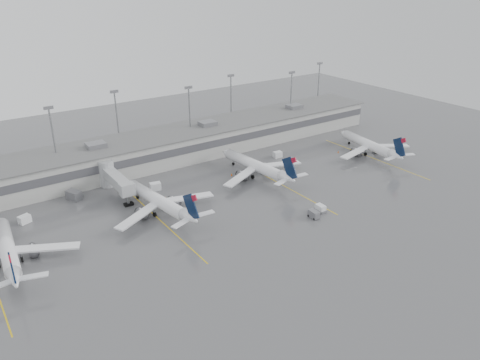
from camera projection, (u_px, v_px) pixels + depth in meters
ground at (291, 246)px, 95.98m from camera, size 260.00×260.00×0.00m
terminal at (164, 147)px, 137.93m from camera, size 152.00×17.00×9.45m
light_masts at (154, 117)px, 139.09m from camera, size 142.40×8.00×20.60m
jet_bridge_right at (112, 177)px, 118.22m from camera, size 4.00×17.20×7.00m
stand_markings at (227, 202)px, 114.05m from camera, size 105.25×40.00×0.01m
jet_far_left at (8, 250)px, 88.95m from camera, size 25.83×29.04×9.39m
jet_mid_left at (160, 201)px, 107.84m from camera, size 26.07×29.41×9.55m
jet_mid_right at (257, 166)px, 127.41m from camera, size 26.84×30.19×9.77m
jet_far_right at (370, 145)px, 143.16m from camera, size 25.51×28.79×9.35m
baggage_tug at (320, 209)px, 109.16m from camera, size 1.93×2.87×1.80m
baggage_cart at (314, 214)px, 106.52m from camera, size 1.68×2.80×1.76m
gse_uld_a at (25, 219)px, 104.35m from camera, size 2.93×2.43×1.78m
gse_uld_b at (155, 186)px, 120.22m from camera, size 3.03×2.31×1.93m
gse_uld_c at (278, 154)px, 141.47m from camera, size 2.62×1.86×1.77m
gse_loader at (74, 195)px, 115.10m from camera, size 3.61×4.29×2.29m
cone_b at (166, 198)px, 115.41m from camera, size 0.46×0.46×0.73m
cone_c at (232, 174)px, 128.88m from camera, size 0.45×0.45×0.72m
cone_d at (338, 152)px, 145.27m from camera, size 0.41×0.41×0.65m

